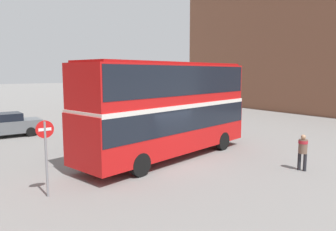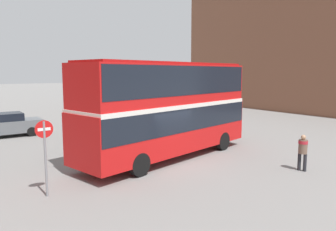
# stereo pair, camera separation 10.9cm
# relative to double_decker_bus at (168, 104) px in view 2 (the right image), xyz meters

# --- Properties ---
(ground_plane) EXTENTS (240.00, 240.00, 0.00)m
(ground_plane) POSITION_rel_double_decker_bus_xyz_m (-0.71, -1.05, -2.72)
(ground_plane) COLOR gray
(building_row_right) EXTENTS (10.26, 34.07, 18.16)m
(building_row_right) POSITION_rel_double_decker_bus_xyz_m (25.86, 7.17, 6.37)
(building_row_right) COLOR brown
(building_row_right) RESTS_ON ground_plane
(double_decker_bus) EXTENTS (10.46, 4.79, 4.76)m
(double_decker_bus) POSITION_rel_double_decker_bus_xyz_m (0.00, 0.00, 0.00)
(double_decker_bus) COLOR red
(double_decker_bus) RESTS_ON ground_plane
(pedestrian_foreground) EXTENTS (0.48, 0.48, 1.60)m
(pedestrian_foreground) POSITION_rel_double_decker_bus_xyz_m (3.51, -5.23, -1.74)
(pedestrian_foreground) COLOR #232328
(pedestrian_foreground) RESTS_ON ground_plane
(parked_car_kerb_near) EXTENTS (4.31, 1.88, 1.59)m
(parked_car_kerb_near) POSITION_rel_double_decker_bus_xyz_m (-5.74, 10.64, -1.92)
(parked_car_kerb_near) COLOR slate
(parked_car_kerb_near) RESTS_ON ground_plane
(parked_car_kerb_far) EXTENTS (4.27, 2.52, 1.45)m
(parked_car_kerb_far) POSITION_rel_double_decker_bus_xyz_m (3.83, 9.42, -1.98)
(parked_car_kerb_far) COLOR silver
(parked_car_kerb_far) RESTS_ON ground_plane
(no_entry_sign) EXTENTS (0.61, 0.08, 2.68)m
(no_entry_sign) POSITION_rel_double_decker_bus_xyz_m (-6.46, -1.89, -0.95)
(no_entry_sign) COLOR gray
(no_entry_sign) RESTS_ON ground_plane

